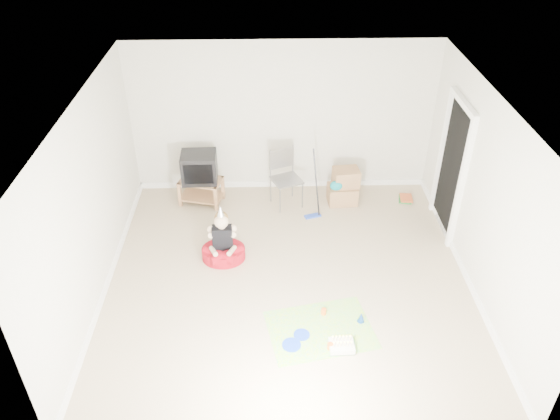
{
  "coord_description": "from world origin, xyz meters",
  "views": [
    {
      "loc": [
        -0.27,
        -5.77,
        5.08
      ],
      "look_at": [
        -0.1,
        0.4,
        0.9
      ],
      "focal_mm": 35.0,
      "sensor_mm": 36.0,
      "label": 1
    }
  ],
  "objects_px": {
    "tv_stand": "(201,189)",
    "cardboard_boxes": "(343,187)",
    "seated_woman": "(223,247)",
    "birthday_cake": "(341,346)",
    "folding_chair": "(287,180)",
    "crt_tv": "(199,167)"
  },
  "relations": [
    {
      "from": "folding_chair",
      "to": "seated_woman",
      "type": "distance_m",
      "value": 1.73
    },
    {
      "from": "cardboard_boxes",
      "to": "seated_woman",
      "type": "distance_m",
      "value": 2.42
    },
    {
      "from": "birthday_cake",
      "to": "crt_tv",
      "type": "bearing_deg",
      "value": 120.93
    },
    {
      "from": "cardboard_boxes",
      "to": "birthday_cake",
      "type": "xyz_separation_m",
      "value": [
        -0.41,
        -3.23,
        -0.25
      ]
    },
    {
      "from": "folding_chair",
      "to": "cardboard_boxes",
      "type": "xyz_separation_m",
      "value": [
        0.96,
        0.06,
        -0.19
      ]
    },
    {
      "from": "crt_tv",
      "to": "tv_stand",
      "type": "bearing_deg",
      "value": 0.0
    },
    {
      "from": "tv_stand",
      "to": "folding_chair",
      "type": "bearing_deg",
      "value": -4.58
    },
    {
      "from": "crt_tv",
      "to": "cardboard_boxes",
      "type": "xyz_separation_m",
      "value": [
        2.38,
        -0.05,
        -0.38
      ]
    },
    {
      "from": "folding_chair",
      "to": "seated_woman",
      "type": "height_order",
      "value": "folding_chair"
    },
    {
      "from": "cardboard_boxes",
      "to": "birthday_cake",
      "type": "height_order",
      "value": "cardboard_boxes"
    },
    {
      "from": "crt_tv",
      "to": "cardboard_boxes",
      "type": "height_order",
      "value": "crt_tv"
    },
    {
      "from": "tv_stand",
      "to": "cardboard_boxes",
      "type": "relative_size",
      "value": 1.27
    },
    {
      "from": "crt_tv",
      "to": "cardboard_boxes",
      "type": "bearing_deg",
      "value": -3.03
    },
    {
      "from": "tv_stand",
      "to": "birthday_cake",
      "type": "xyz_separation_m",
      "value": [
        1.97,
        -3.29,
        -0.22
      ]
    },
    {
      "from": "folding_chair",
      "to": "crt_tv",
      "type": "bearing_deg",
      "value": 175.42
    },
    {
      "from": "birthday_cake",
      "to": "tv_stand",
      "type": "bearing_deg",
      "value": 120.93
    },
    {
      "from": "crt_tv",
      "to": "birthday_cake",
      "type": "xyz_separation_m",
      "value": [
        1.97,
        -3.29,
        -0.63
      ]
    },
    {
      "from": "birthday_cake",
      "to": "folding_chair",
      "type": "bearing_deg",
      "value": 99.79
    },
    {
      "from": "crt_tv",
      "to": "seated_woman",
      "type": "bearing_deg",
      "value": -75.12
    },
    {
      "from": "tv_stand",
      "to": "crt_tv",
      "type": "xyz_separation_m",
      "value": [
        0.0,
        0.0,
        0.42
      ]
    },
    {
      "from": "cardboard_boxes",
      "to": "tv_stand",
      "type": "bearing_deg",
      "value": 178.68
    },
    {
      "from": "cardboard_boxes",
      "to": "birthday_cake",
      "type": "bearing_deg",
      "value": -97.2
    }
  ]
}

